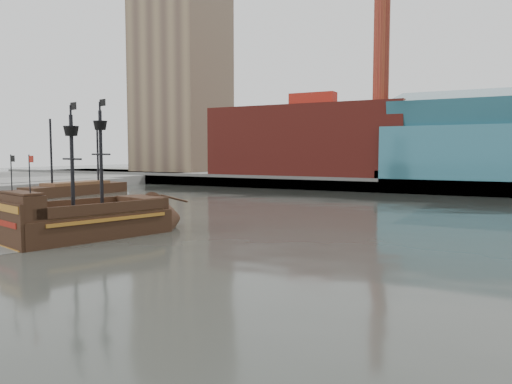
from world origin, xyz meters
The scene contains 7 objects.
ground centered at (0.00, 0.00, 0.00)m, with size 400.00×400.00×0.00m, color #262723.
promenade_far centered at (0.00, 92.00, 1.00)m, with size 220.00×60.00×2.00m, color slate.
seawall centered at (0.00, 62.50, 1.30)m, with size 220.00×1.00×2.60m, color #4C4C49.
pier centered at (-58.00, 30.00, 1.00)m, with size 6.00×40.00×2.00m, color slate.
skyline centered at (5.21, 84.56, 24.55)m, with size 149.00×45.00×62.00m.
pirate_ship centered at (-14.63, 2.37, 1.18)m, with size 9.44×18.07×12.97m.
docked_vessel centered at (-50.10, 32.83, 0.86)m, with size 4.97×19.89×13.45m.
Camera 1 is at (18.71, -28.28, 7.40)m, focal length 35.00 mm.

